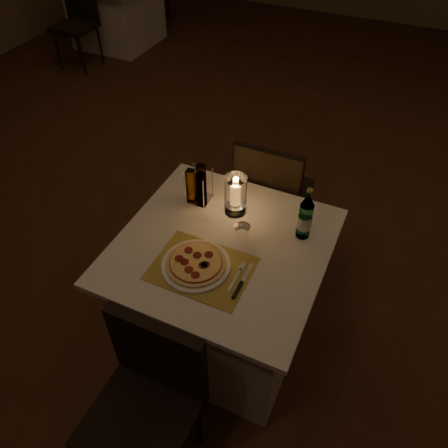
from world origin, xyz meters
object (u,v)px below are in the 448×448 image
at_px(main_table, 222,290).
at_px(chair_near, 149,392).
at_px(pizza, 196,263).
at_px(tumbler, 242,233).
at_px(water_bottle, 305,218).
at_px(plate, 196,265).
at_px(chair_far, 270,190).
at_px(neighbor_table_left, 117,13).
at_px(hurricane_candle, 236,192).

xyz_separation_m(main_table, chair_near, (0.00, -0.71, 0.18)).
xyz_separation_m(chair_near, pizza, (-0.05, 0.53, 0.22)).
relative_size(tumbler, water_bottle, 0.28).
bearing_deg(pizza, tumbler, 64.89).
distance_m(main_table, chair_near, 0.74).
bearing_deg(main_table, pizza, -105.57).
bearing_deg(plate, tumbler, 64.91).
relative_size(main_table, chair_far, 1.11).
height_order(pizza, tumbler, tumbler).
height_order(main_table, neighbor_table_left, same).
bearing_deg(pizza, main_table, 74.43).
height_order(plate, pizza, pizza).
bearing_deg(main_table, neighbor_table_left, 131.82).
distance_m(chair_near, pizza, 0.58).
relative_size(plate, tumbler, 3.96).
bearing_deg(tumbler, chair_far, 96.28).
bearing_deg(water_bottle, hurricane_candle, 176.60).
xyz_separation_m(chair_far, water_bottle, (0.33, -0.49, 0.31)).
height_order(pizza, water_bottle, water_bottle).
relative_size(plate, pizza, 1.14).
relative_size(main_table, neighbor_table_left, 1.00).
xyz_separation_m(chair_far, hurricane_candle, (-0.04, -0.47, 0.32)).
relative_size(pizza, water_bottle, 0.96).
bearing_deg(neighbor_table_left, chair_far, -41.44).
xyz_separation_m(water_bottle, neighbor_table_left, (-3.38, 3.18, -0.48)).
relative_size(main_table, water_bottle, 3.42).
height_order(water_bottle, neighbor_table_left, water_bottle).
bearing_deg(water_bottle, plate, -133.67).
height_order(pizza, hurricane_candle, hurricane_candle).
height_order(chair_far, hurricane_candle, hurricane_candle).
distance_m(hurricane_candle, neighbor_table_left, 4.39).
height_order(main_table, tumbler, tumbler).
bearing_deg(chair_near, pizza, 95.37).
distance_m(chair_near, water_bottle, 1.04).
bearing_deg(chair_far, pizza, -93.21).
bearing_deg(pizza, hurricane_candle, 88.46).
height_order(tumbler, neighbor_table_left, tumbler).
xyz_separation_m(chair_near, hurricane_candle, (-0.04, 0.96, 0.32)).
xyz_separation_m(hurricane_candle, neighbor_table_left, (-3.01, 3.16, -0.50)).
relative_size(chair_near, pizza, 3.21).
distance_m(main_table, neighbor_table_left, 4.57).
xyz_separation_m(water_bottle, hurricane_candle, (-0.37, 0.02, 0.01)).
relative_size(tumbler, hurricane_candle, 0.36).
relative_size(water_bottle, hurricane_candle, 1.32).
bearing_deg(hurricane_candle, main_table, -80.99).
bearing_deg(water_bottle, tumbler, -151.09).
height_order(main_table, pizza, pizza).
relative_size(main_table, tumbler, 12.38).
height_order(plate, neighbor_table_left, plate).
bearing_deg(hurricane_candle, neighbor_table_left, 133.59).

